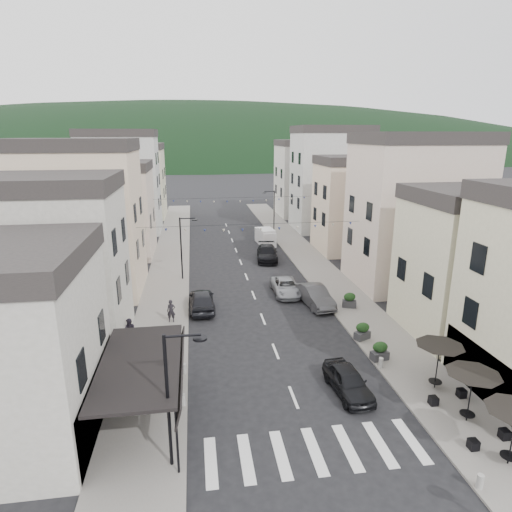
{
  "coord_description": "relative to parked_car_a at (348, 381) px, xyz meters",
  "views": [
    {
      "loc": [
        -4.78,
        -13.04,
        13.25
      ],
      "look_at": [
        0.21,
        20.96,
        3.5
      ],
      "focal_mm": 30.0,
      "sensor_mm": 36.0,
      "label": 1
    }
  ],
  "objects": [
    {
      "name": "sidewalk_left",
      "position": [
        -10.45,
        26.0,
        -0.63
      ],
      "size": [
        4.0,
        76.0,
        0.12
      ],
      "primitive_type": "cube",
      "color": "slate",
      "rests_on": "ground"
    },
    {
      "name": "streetlamp_left_far",
      "position": [
        -8.77,
        20.0,
        3.01
      ],
      "size": [
        1.7,
        0.56,
        6.0
      ],
      "color": "black",
      "rests_on": "ground"
    },
    {
      "name": "pedestrian_b",
      "position": [
        -12.15,
        7.27,
        0.28
      ],
      "size": [
        1.0,
        0.9,
        1.7
      ],
      "primitive_type": "imported",
      "rotation": [
        0.0,
        0.0,
        -0.37
      ],
      "color": "black",
      "rests_on": "sidewalk_left"
    },
    {
      "name": "planter_rb",
      "position": [
        3.05,
        5.63,
        -0.01
      ],
      "size": [
        1.18,
        0.95,
        1.16
      ],
      "rotation": [
        0.0,
        0.0,
        0.43
      ],
      "color": "#323235",
      "rests_on": "sidewalk_right"
    },
    {
      "name": "parked_car_a",
      "position": [
        0.0,
        0.0,
        0.0
      ],
      "size": [
        1.95,
        4.18,
        1.39
      ],
      "primitive_type": "imported",
      "rotation": [
        0.0,
        0.0,
        0.08
      ],
      "color": "black",
      "rests_on": "ground"
    },
    {
      "name": "delivery_van",
      "position": [
        1.02,
        32.41,
        0.32
      ],
      "size": [
        2.09,
        4.43,
        2.06
      ],
      "rotation": [
        0.0,
        0.0,
        0.09
      ],
      "color": "white",
      "rests_on": "ground"
    },
    {
      "name": "parked_car_b",
      "position": [
        1.65,
        12.06,
        0.1
      ],
      "size": [
        2.28,
        4.98,
        1.58
      ],
      "primitive_type": "imported",
      "rotation": [
        0.0,
        0.0,
        0.13
      ],
      "color": "#38383B",
      "rests_on": "ground"
    },
    {
      "name": "parked_car_e",
      "position": [
        -7.4,
        12.45,
        0.13
      ],
      "size": [
        2.04,
        4.85,
        1.64
      ],
      "primitive_type": "imported",
      "rotation": [
        0.0,
        0.0,
        3.16
      ],
      "color": "black",
      "rests_on": "ground"
    },
    {
      "name": "streetlamp_left_near",
      "position": [
        -8.77,
        -4.0,
        3.01
      ],
      "size": [
        1.7,
        0.56,
        6.0
      ],
      "color": "black",
      "rests_on": "ground"
    },
    {
      "name": "parked_car_d",
      "position": [
        0.03,
        25.43,
        0.09
      ],
      "size": [
        2.87,
        5.61,
        1.56
      ],
      "primitive_type": "imported",
      "rotation": [
        0.0,
        0.0,
        -0.13
      ],
      "color": "black",
      "rests_on": "ground"
    },
    {
      "name": "bunting_far",
      "position": [
        -2.95,
        32.0,
        4.96
      ],
      "size": [
        19.0,
        0.28,
        0.62
      ],
      "color": "black",
      "rests_on": "ground"
    },
    {
      "name": "streetlamp_right_far",
      "position": [
        2.87,
        38.0,
        3.01
      ],
      "size": [
        1.7,
        0.56,
        6.0
      ],
      "color": "black",
      "rests_on": "ground"
    },
    {
      "name": "cafe_terrace",
      "position": [
        4.75,
        -3.2,
        1.66
      ],
      "size": [
        2.5,
        8.1,
        2.53
      ],
      "color": "black",
      "rests_on": "ground"
    },
    {
      "name": "sidewalk_right",
      "position": [
        4.55,
        26.0,
        -0.63
      ],
      "size": [
        4.0,
        76.0,
        0.12
      ],
      "primitive_type": "cube",
      "color": "slate",
      "rests_on": "ground"
    },
    {
      "name": "planter_la",
      "position": [
        -9.9,
        3.28,
        0.04
      ],
      "size": [
        1.28,
        0.96,
        1.27
      ],
      "rotation": [
        0.0,
        0.0,
        -0.34
      ],
      "color": "#2D2D2F",
      "rests_on": "sidewalk_left"
    },
    {
      "name": "buildings_row_left",
      "position": [
        -17.45,
        31.75,
        5.43
      ],
      "size": [
        10.2,
        54.16,
        14.0
      ],
      "color": "#A8A59A",
      "rests_on": "ground"
    },
    {
      "name": "boutique_awning",
      "position": [
        -10.2,
        -1.0,
        2.42
      ],
      "size": [
        3.77,
        7.5,
        3.28
      ],
      "color": "black",
      "rests_on": "ground"
    },
    {
      "name": "pedestrian_a",
      "position": [
        -9.65,
        10.26,
        0.26
      ],
      "size": [
        0.62,
        0.42,
        1.66
      ],
      "primitive_type": "imported",
      "rotation": [
        0.0,
        0.0,
        -0.04
      ],
      "color": "black",
      "rests_on": "sidewalk_left"
    },
    {
      "name": "buildings_row_right",
      "position": [
        11.55,
        30.59,
        5.63
      ],
      "size": [
        10.2,
        54.16,
        14.5
      ],
      "color": "#C0BA98",
      "rests_on": "ground"
    },
    {
      "name": "bollards",
      "position": [
        -2.95,
        -0.5,
        -0.27
      ],
      "size": [
        11.66,
        10.26,
        0.6
      ],
      "color": "gray",
      "rests_on": "ground"
    },
    {
      "name": "ground",
      "position": [
        -2.95,
        -6.0,
        -0.69
      ],
      "size": [
        700.0,
        700.0,
        0.0
      ],
      "primitive_type": "plane",
      "color": "black",
      "rests_on": "ground"
    },
    {
      "name": "parked_car_c",
      "position": [
        -0.15,
        14.89,
        -0.04
      ],
      "size": [
        2.25,
        4.75,
        1.31
      ],
      "primitive_type": "imported",
      "rotation": [
        0.0,
        0.0,
        -0.02
      ],
      "color": "gray",
      "rests_on": "ground"
    },
    {
      "name": "planter_ra",
      "position": [
        3.05,
        2.87,
        -0.01
      ],
      "size": [
        1.13,
        0.76,
        1.17
      ],
      "rotation": [
        0.0,
        0.0,
        0.19
      ],
      "color": "#323235",
      "rests_on": "sidewalk_right"
    },
    {
      "name": "planter_lb",
      "position": [
        -11.24,
        6.11,
        0.03
      ],
      "size": [
        1.25,
        0.94,
        1.25
      ],
      "rotation": [
        0.0,
        0.0,
        -0.32
      ],
      "color": "#2B2B2D",
      "rests_on": "sidewalk_left"
    },
    {
      "name": "planter_rc",
      "position": [
        4.14,
        11.03,
        0.01
      ],
      "size": [
        1.19,
        0.88,
        1.2
      ],
      "rotation": [
        0.0,
        0.0,
        -0.3
      ],
      "color": "#2C2C2F",
      "rests_on": "sidewalk_right"
    },
    {
      "name": "hill_backdrop",
      "position": [
        -2.95,
        294.0,
        -0.69
      ],
      "size": [
        640.0,
        360.0,
        70.0
      ],
      "primitive_type": "ellipsoid",
      "color": "black",
      "rests_on": "ground"
    },
    {
      "name": "bunting_near",
      "position": [
        -2.95,
        16.0,
        4.96
      ],
      "size": [
        19.0,
        0.28,
        0.62
      ],
      "color": "black",
      "rests_on": "ground"
    }
  ]
}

